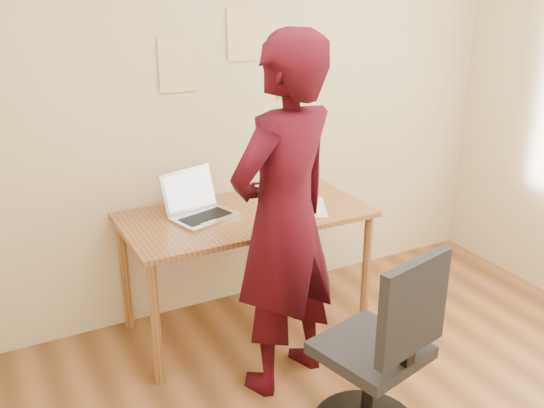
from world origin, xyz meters
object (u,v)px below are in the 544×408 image
desk (246,227)px  office_chair (381,362)px  person (284,220)px  laptop (199,207)px  phone (304,213)px

desk → office_chair: office_chair is taller
desk → office_chair: size_ratio=1.45×
office_chair → person: bearing=92.1°
laptop → office_chair: 1.33m
desk → laptop: laptop is taller
desk → phone: size_ratio=11.21×
laptop → phone: size_ratio=3.31×
laptop → person: bearing=-88.3°
laptop → desk: bearing=-33.1°
desk → phone: 0.35m
phone → person: 0.53m
phone → office_chair: bearing=-106.6°
laptop → person: (0.20, -0.62, 0.11)m
phone → person: size_ratio=0.07×
phone → office_chair: 1.05m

